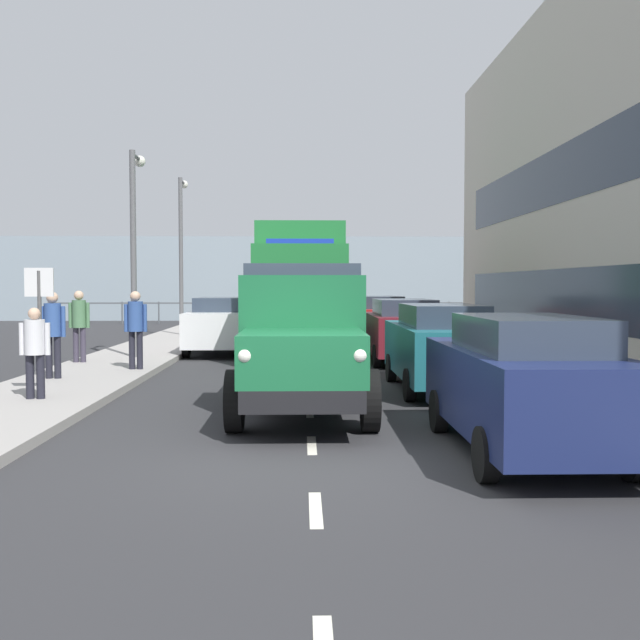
# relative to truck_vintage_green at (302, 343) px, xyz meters

# --- Properties ---
(ground_plane) EXTENTS (80.00, 80.00, 0.00)m
(ground_plane) POSITION_rel_truck_vintage_green_xyz_m (-0.12, -8.60, -1.18)
(ground_plane) COLOR #2D2D30
(sidewalk_left) EXTENTS (2.60, 41.03, 0.15)m
(sidewalk_left) POSITION_rel_truck_vintage_green_xyz_m (-4.99, -8.60, -1.10)
(sidewalk_left) COLOR #9E9993
(sidewalk_left) RESTS_ON ground_plane
(sidewalk_right) EXTENTS (2.60, 41.03, 0.15)m
(sidewalk_right) POSITION_rel_truck_vintage_green_xyz_m (4.75, -8.60, -1.10)
(sidewalk_right) COLOR #9E9993
(sidewalk_right) RESTS_ON ground_plane
(road_centreline_markings) EXTENTS (0.12, 35.84, 0.01)m
(road_centreline_markings) POSITION_rel_truck_vintage_green_xyz_m (-0.12, -7.14, -1.17)
(road_centreline_markings) COLOR silver
(road_centreline_markings) RESTS_ON ground_plane
(sea_horizon) EXTENTS (80.00, 0.80, 5.00)m
(sea_horizon) POSITION_rel_truck_vintage_green_xyz_m (-0.12, -32.12, 1.32)
(sea_horizon) COLOR #84939E
(sea_horizon) RESTS_ON ground_plane
(seawall_railing) EXTENTS (28.08, 0.08, 1.20)m
(seawall_railing) POSITION_rel_truck_vintage_green_xyz_m (-0.12, -28.52, -0.26)
(seawall_railing) COLOR #4C5156
(seawall_railing) RESTS_ON ground_plane
(truck_vintage_green) EXTENTS (2.17, 5.64, 2.43)m
(truck_vintage_green) POSITION_rel_truck_vintage_green_xyz_m (0.00, 0.00, 0.00)
(truck_vintage_green) COLOR black
(truck_vintage_green) RESTS_ON ground_plane
(lorry_cargo_green) EXTENTS (2.58, 8.20, 3.87)m
(lorry_cargo_green) POSITION_rel_truck_vintage_green_xyz_m (0.06, -10.22, 0.90)
(lorry_cargo_green) COLOR #1E7033
(lorry_cargo_green) RESTS_ON ground_plane
(car_navy_kerbside_near) EXTENTS (1.77, 4.34, 1.72)m
(car_navy_kerbside_near) POSITION_rel_truck_vintage_green_xyz_m (-2.74, 2.71, -0.28)
(car_navy_kerbside_near) COLOR navy
(car_navy_kerbside_near) RESTS_ON ground_plane
(car_teal_kerbside_1) EXTENTS (1.80, 4.44, 1.72)m
(car_teal_kerbside_1) POSITION_rel_truck_vintage_green_xyz_m (-2.74, -2.73, -0.28)
(car_teal_kerbside_1) COLOR #1E6670
(car_teal_kerbside_1) RESTS_ON ground_plane
(car_maroon_kerbside_2) EXTENTS (1.88, 4.47, 1.72)m
(car_maroon_kerbside_2) POSITION_rel_truck_vintage_green_xyz_m (-2.74, -8.12, -0.28)
(car_maroon_kerbside_2) COLOR maroon
(car_maroon_kerbside_2) RESTS_ON ground_plane
(car_red_kerbside_3) EXTENTS (1.75, 4.27, 1.72)m
(car_red_kerbside_3) POSITION_rel_truck_vintage_green_xyz_m (-2.74, -13.85, -0.28)
(car_red_kerbside_3) COLOR #B21E1E
(car_red_kerbside_3) RESTS_ON ground_plane
(car_white_oppositeside_0) EXTENTS (1.88, 4.64, 1.72)m
(car_white_oppositeside_0) POSITION_rel_truck_vintage_green_xyz_m (2.50, -10.87, -0.28)
(car_white_oppositeside_0) COLOR white
(car_white_oppositeside_0) RESTS_ON ground_plane
(pedestrian_in_dark_coat) EXTENTS (0.53, 0.34, 1.56)m
(pedestrian_in_dark_coat) POSITION_rel_truck_vintage_green_xyz_m (4.58, -0.92, -0.12)
(pedestrian_in_dark_coat) COLOR black
(pedestrian_in_dark_coat) RESTS_ON sidewalk_right
(pedestrian_strolling) EXTENTS (0.53, 0.34, 1.81)m
(pedestrian_strolling) POSITION_rel_truck_vintage_green_xyz_m (5.21, -3.66, 0.04)
(pedestrian_strolling) COLOR black
(pedestrian_strolling) RESTS_ON sidewalk_right
(pedestrian_near_railing) EXTENTS (0.53, 0.34, 1.81)m
(pedestrian_near_railing) POSITION_rel_truck_vintage_green_xyz_m (3.87, -5.32, 0.04)
(pedestrian_near_railing) COLOR black
(pedestrian_near_railing) RESTS_ON sidewalk_right
(pedestrian_couple_b) EXTENTS (0.53, 0.34, 1.81)m
(pedestrian_couple_b) POSITION_rel_truck_vintage_green_xyz_m (5.64, -6.89, 0.04)
(pedestrian_couple_b) COLOR #383342
(pedestrian_couple_b) RESTS_ON sidewalk_right
(lamp_post_promenade) EXTENTS (0.32, 1.14, 5.59)m
(lamp_post_promenade) POSITION_rel_truck_vintage_green_xyz_m (4.57, -8.42, 2.36)
(lamp_post_promenade) COLOR #59595B
(lamp_post_promenade) RESTS_ON sidewalk_right
(lamp_post_far) EXTENTS (0.32, 1.14, 6.19)m
(lamp_post_far) POSITION_rel_truck_vintage_green_xyz_m (4.79, -17.50, 2.68)
(lamp_post_far) COLOR #59595B
(lamp_post_far) RESTS_ON sidewalk_right
(street_sign) EXTENTS (0.50, 0.07, 2.25)m
(street_sign) POSITION_rel_truck_vintage_green_xyz_m (4.58, -1.17, 0.50)
(street_sign) COLOR #4C4C4C
(street_sign) RESTS_ON sidewalk_right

